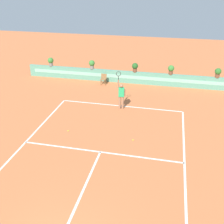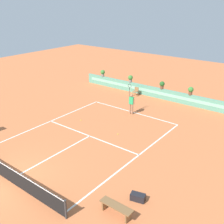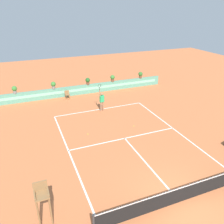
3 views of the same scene
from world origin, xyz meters
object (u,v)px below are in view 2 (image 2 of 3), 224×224
Objects in this scene: tennis_player at (131,102)px; potted_plant_centre at (162,85)px; potted_plant_far_left at (103,73)px; ball_kid_chair at (136,91)px; potted_plant_right at (191,90)px; tennis_ball_mid_court at (118,134)px; gear_bag at (138,197)px; potted_plant_left at (130,78)px; tennis_ball_near_baseline at (81,120)px; bench_courtside at (116,208)px.

potted_plant_centre is (0.18, 4.91, 0.36)m from tennis_player.
potted_plant_far_left is (-7.09, 4.91, 0.36)m from tennis_player.
potted_plant_right is (5.28, 0.73, 0.93)m from ball_kid_chair.
tennis_ball_mid_court is 0.09× the size of potted_plant_centre.
tennis_player is (-6.17, 8.57, 0.87)m from gear_bag.
ball_kid_chair is 1.67m from potted_plant_left.
tennis_ball_near_baseline is at bearing 149.48° from gear_bag.
tennis_player is 8.64m from potted_plant_far_left.
tennis_ball_near_baseline is 3.75m from tennis_ball_mid_court.
potted_plant_centre is 2.84m from potted_plant_right.
tennis_ball_near_baseline and tennis_ball_mid_court have the same top height.
gear_bag is 10.29× the size of tennis_ball_mid_court.
potted_plant_centre is (2.44, 0.73, 0.93)m from ball_kid_chair.
tennis_player is at bearing -55.13° from potted_plant_left.
tennis_ball_near_baseline is 0.09× the size of potted_plant_left.
bench_courtside is 0.62× the size of tennis_player.
gear_bag is at bearing -76.87° from potted_plant_right.
potted_plant_centre reaches higher than tennis_ball_near_baseline.
bench_courtside is 23.53× the size of tennis_ball_near_baseline.
bench_courtside is at bearing -59.26° from tennis_player.
tennis_player is 4.38m from tennis_ball_near_baseline.
bench_courtside is at bearing -59.97° from ball_kid_chair.
tennis_ball_mid_court is at bearing -82.19° from potted_plant_centre.
tennis_player is at bearing 120.74° from bench_courtside.
tennis_ball_mid_court is 0.09× the size of potted_plant_right.
potted_plant_left is at bearing 124.87° from tennis_player.
ball_kid_chair is 4.99m from potted_plant_far_left.
potted_plant_left reaches higher than bench_courtside.
tennis_ball_mid_court is 9.93m from potted_plant_left.
gear_bag is 9.93m from tennis_ball_near_baseline.
potted_plant_far_left is (-8.45, 8.59, 1.38)m from tennis_ball_mid_court.
bench_courtside is at bearing -57.85° from potted_plant_left.
tennis_ball_near_baseline is 0.09× the size of potted_plant_right.
gear_bag is at bearing -66.06° from potted_plant_centre.
potted_plant_left is (-9.60, 13.49, 1.23)m from gear_bag.
tennis_player is at bearing -34.71° from potted_plant_far_left.
tennis_ball_near_baseline is at bearing -124.06° from tennis_player.
potted_plant_left is at bearing 97.02° from tennis_ball_near_baseline.
ball_kid_chair is 5.41m from potted_plant_right.
potted_plant_right is (-2.89, 14.86, 1.04)m from bench_courtside.
potted_plant_centre is at bearing 111.09° from bench_courtside.
bench_courtside is at bearing -100.71° from gear_bag.
potted_plant_right and potted_plant_left have the same top height.
potted_plant_centre is 1.00× the size of potted_plant_right.
potted_plant_far_left reaches higher than ball_kid_chair.
tennis_player is 3.57× the size of potted_plant_left.
ball_kid_chair is at bearing -163.28° from potted_plant_centre.
tennis_ball_mid_court is at bearing -45.44° from potted_plant_far_left.
potted_plant_left reaches higher than gear_bag.
potted_plant_far_left is at bearing 134.56° from tennis_ball_mid_court.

